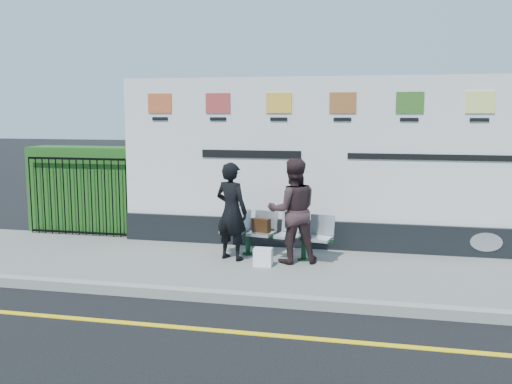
# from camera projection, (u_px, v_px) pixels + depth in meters

# --- Properties ---
(ground) EXTENTS (80.00, 80.00, 0.00)m
(ground) POSITION_uv_depth(u_px,v_px,m) (271.00, 335.00, 6.49)
(ground) COLOR black
(pavement) EXTENTS (14.00, 3.00, 0.12)m
(pavement) POSITION_uv_depth(u_px,v_px,m) (301.00, 271.00, 8.89)
(pavement) COLOR slate
(pavement) RESTS_ON ground
(kerb) EXTENTS (14.00, 0.18, 0.14)m
(kerb) POSITION_uv_depth(u_px,v_px,m) (285.00, 301.00, 7.44)
(kerb) COLOR gray
(kerb) RESTS_ON ground
(yellow_line) EXTENTS (14.00, 0.10, 0.01)m
(yellow_line) POSITION_uv_depth(u_px,v_px,m) (271.00, 335.00, 6.49)
(yellow_line) COLOR yellow
(yellow_line) RESTS_ON ground
(billboard) EXTENTS (8.00, 0.30, 3.00)m
(billboard) POSITION_uv_depth(u_px,v_px,m) (341.00, 175.00, 9.90)
(billboard) COLOR black
(billboard) RESTS_ON pavement
(hedge) EXTENTS (2.35, 0.70, 1.70)m
(hedge) POSITION_uv_depth(u_px,v_px,m) (89.00, 189.00, 11.48)
(hedge) COLOR #205519
(hedge) RESTS_ON pavement
(railing) EXTENTS (2.05, 0.06, 1.54)m
(railing) POSITION_uv_depth(u_px,v_px,m) (78.00, 196.00, 11.06)
(railing) COLOR black
(railing) RESTS_ON pavement
(bench) EXTENTS (1.95, 0.84, 0.41)m
(bench) POSITION_uv_depth(u_px,v_px,m) (275.00, 245.00, 9.46)
(bench) COLOR #AEB4B7
(bench) RESTS_ON pavement
(woman_left) EXTENTS (0.68, 0.57, 1.60)m
(woman_left) POSITION_uv_depth(u_px,v_px,m) (231.00, 211.00, 9.25)
(woman_left) COLOR black
(woman_left) RESTS_ON pavement
(woman_right) EXTENTS (0.98, 0.87, 1.68)m
(woman_right) POSITION_uv_depth(u_px,v_px,m) (293.00, 211.00, 9.06)
(woman_right) COLOR #332123
(woman_right) RESTS_ON pavement
(handbag_brown) EXTENTS (0.32, 0.21, 0.23)m
(handbag_brown) POSITION_uv_depth(u_px,v_px,m) (261.00, 225.00, 9.51)
(handbag_brown) COLOR black
(handbag_brown) RESTS_ON bench
(carrier_bag_white) EXTENTS (0.29, 0.17, 0.29)m
(carrier_bag_white) POSITION_uv_depth(u_px,v_px,m) (263.00, 257.00, 8.92)
(carrier_bag_white) COLOR white
(carrier_bag_white) RESTS_ON pavement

